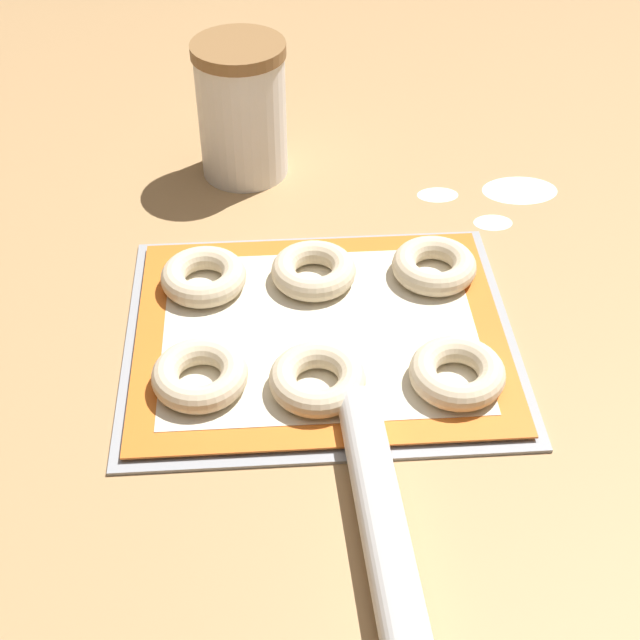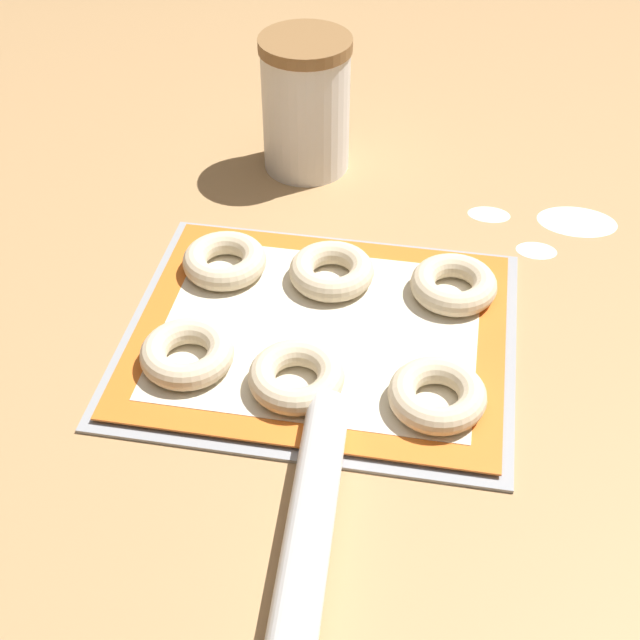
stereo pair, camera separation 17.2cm
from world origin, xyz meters
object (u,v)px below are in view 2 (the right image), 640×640
Objects in this scene: baking_tray at (320,334)px; bagel_front_left at (187,354)px; bagel_front_center at (296,377)px; flour_canister at (306,104)px; bagel_back_left at (225,261)px; bagel_front_right at (437,395)px; bagel_back_right at (454,284)px; rolling_pin at (310,524)px; bagel_back_center at (332,271)px.

bagel_front_left reaches higher than baking_tray.
flour_canister is (-0.07, 0.43, 0.07)m from bagel_front_center.
bagel_back_left is at bearing -100.31° from flour_canister.
baking_tray is at bearing -77.00° from flour_canister.
bagel_front_center is (0.12, -0.01, 0.00)m from bagel_front_left.
bagel_front_left is (-0.13, -0.08, 0.02)m from baking_tray.
bagel_front_right is 0.17m from bagel_back_right.
bagel_front_left is 0.26× the size of rolling_pin.
flour_canister is at bearing 116.07° from bagel_front_right.
bagel_front_center is at bearing -6.44° from bagel_front_left.
bagel_front_center is 0.44m from flour_canister.
bagel_front_right is 0.49m from flour_canister.
baking_tray is at bearing 98.07° from rolling_pin.
baking_tray is at bearing -88.90° from bagel_back_center.
bagel_back_center is at bearing 127.55° from bagel_front_right.
baking_tray is 4.32× the size of bagel_front_center.
bagel_front_center and bagel_back_right have the same top height.
bagel_back_center is 0.28m from flour_canister.
bagel_back_right is at bearing 31.80° from baking_tray.
rolling_pin is (0.16, -0.18, -0.00)m from bagel_front_left.
flour_canister is at bearing 99.32° from bagel_front_center.
bagel_front_left is 1.00× the size of bagel_back_center.
bagel_front_right is 0.19m from rolling_pin.
bagel_front_left is 1.00× the size of bagel_front_right.
bagel_front_right is at bearing -91.68° from bagel_back_right.
flour_canister is 0.62m from rolling_pin.
flour_canister is 0.48× the size of rolling_pin.
bagel_back_right is (0.26, 0.16, 0.00)m from bagel_front_left.
flour_canister is (0.05, 0.42, 0.07)m from bagel_front_left.
rolling_pin is (0.05, -0.17, -0.00)m from bagel_front_center.
bagel_back_center is at bearing 96.34° from rolling_pin.
bagel_front_center is 0.21m from bagel_back_left.
bagel_front_right is 0.26× the size of rolling_pin.
flour_canister is at bearing 100.92° from rolling_pin.
rolling_pin is at bearing -106.50° from bagel_back_right.
bagel_back_center is 0.14m from bagel_back_right.
bagel_back_right is at bearing 49.90° from bagel_front_center.
bagel_front_right and bagel_back_right have the same top height.
bagel_front_left is at bearing -148.69° from bagel_back_right.
bagel_front_right is 1.00× the size of bagel_back_center.
bagel_front_right is (0.14, -0.00, 0.00)m from bagel_front_center.
flour_canister is (0.05, 0.26, 0.07)m from bagel_back_left.
bagel_back_left is at bearing 115.72° from rolling_pin.
bagel_front_center is at bearing 179.67° from bagel_front_right.
bagel_back_right is (0.01, 0.17, 0.00)m from bagel_front_right.
flour_canister is at bearing 103.00° from baking_tray.
bagel_back_left is (-0.12, 0.17, 0.00)m from bagel_front_center.
bagel_front_center reaches higher than baking_tray.
bagel_front_left is at bearing -149.23° from baking_tray.
bagel_front_right is at bearing -52.45° from bagel_back_center.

